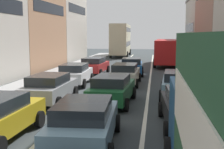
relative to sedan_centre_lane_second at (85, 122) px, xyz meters
The scene contains 15 objects.
sidewalk_left 14.96m from the sedan_centre_lane_second, 116.17° to the left, with size 2.60×64.00×0.14m, color #A0A0A0.
lane_stripe_left 13.53m from the sedan_centre_lane_second, 96.76° to the left, with size 0.16×60.00×0.01m, color silver.
lane_stripe_right 13.56m from the sedan_centre_lane_second, 82.31° to the left, with size 0.16×60.00×0.01m, color silver.
building_row_left 21.43m from the sedan_centre_lane_second, 124.66° to the left, with size 7.20×43.90×12.80m.
sedan_centre_lane_second is the anchor object (origin of this frame).
hatchback_centre_lane_third 5.95m from the sedan_centre_lane_second, 89.63° to the left, with size 2.24×4.39×1.49m.
sedan_left_lane_third 6.66m from the sedan_centre_lane_second, 118.95° to the left, with size 2.12×4.33×1.49m.
coupe_centre_lane_fourth 12.06m from the sedan_centre_lane_second, 89.55° to the left, with size 2.11×4.32×1.49m.
sedan_left_lane_fourth 12.02m from the sedan_centre_lane_second, 106.52° to the left, with size 2.18×4.36×1.49m.
sedan_centre_lane_fifth 17.32m from the sedan_centre_lane_second, 89.50° to the left, with size 2.22×4.38×1.49m.
sedan_left_lane_fifth 17.57m from the sedan_centre_lane_second, 100.45° to the left, with size 2.30×4.41×1.49m.
sedan_right_lane_behind_truck 4.24m from the sedan_centre_lane_second, 34.90° to the left, with size 2.25×4.39×1.49m.
wagon_right_lane_far 8.90m from the sedan_centre_lane_second, 66.60° to the left, with size 2.25×4.39×1.49m.
bus_mid_queue_primary 26.44m from the sedan_centre_lane_second, 82.35° to the left, with size 3.11×10.59×2.90m.
bus_far_queue_secondary 39.51m from the sedan_centre_lane_second, 94.82° to the left, with size 2.99×10.56×5.06m.
Camera 1 is at (2.08, -2.54, 3.56)m, focal length 48.71 mm.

